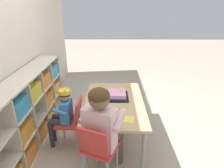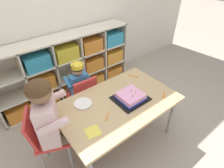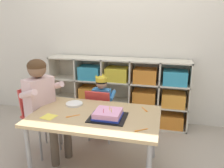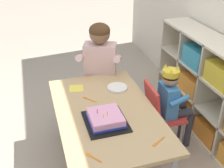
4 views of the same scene
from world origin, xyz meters
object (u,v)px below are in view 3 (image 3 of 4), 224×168
child_with_crown (103,98)px  fork_near_cake_tray (145,110)px  adult_helper_seated (43,98)px  fork_scattered_mid_table (140,130)px  birthday_cake_on_tray (108,115)px  classroom_chair_blue (100,111)px  paper_plate_stack (74,104)px  classroom_chair_adult_side (38,113)px  fork_at_table_front_edge (72,116)px  activity_table (95,120)px

child_with_crown → fork_near_cake_tray: size_ratio=7.16×
adult_helper_seated → fork_scattered_mid_table: size_ratio=9.90×
birthday_cake_on_tray → child_with_crown: bearing=109.9°
classroom_chair_blue → paper_plate_stack: (-0.18, -0.34, 0.21)m
classroom_chair_adult_side → fork_scattered_mid_table: (1.17, -0.37, 0.13)m
adult_helper_seated → fork_scattered_mid_table: adult_helper_seated is taller
birthday_cake_on_tray → fork_scattered_mid_table: birthday_cake_on_tray is taller
paper_plate_stack → fork_scattered_mid_table: (0.75, -0.40, -0.01)m
birthday_cake_on_tray → paper_plate_stack: (-0.43, 0.23, -0.02)m
classroom_chair_adult_side → birthday_cake_on_tray: bearing=-80.4°
paper_plate_stack → fork_scattered_mid_table: paper_plate_stack is taller
classroom_chair_blue → child_with_crown: size_ratio=0.80×
adult_helper_seated → fork_at_table_front_edge: size_ratio=9.29×
activity_table → fork_scattered_mid_table: (0.46, -0.21, 0.05)m
activity_table → classroom_chair_adult_side: classroom_chair_adult_side is taller
child_with_crown → fork_at_table_front_edge: size_ratio=7.23×
paper_plate_stack → fork_near_cake_tray: (0.74, 0.04, -0.01)m
child_with_crown → classroom_chair_adult_side: child_with_crown is taller
classroom_chair_adult_side → fork_near_cake_tray: (1.16, 0.08, 0.13)m
adult_helper_seated → fork_at_table_front_edge: bearing=-93.6°
classroom_chair_blue → birthday_cake_on_tray: 0.65m
birthday_cake_on_tray → fork_near_cake_tray: bearing=40.9°
adult_helper_seated → classroom_chair_adult_side: bearing=90.0°
fork_near_cake_tray → fork_at_table_front_edge: (-0.64, -0.32, 0.00)m
child_with_crown → fork_near_cake_tray: child_with_crown is taller
classroom_chair_blue → classroom_chair_adult_side: bearing=33.6°
activity_table → adult_helper_seated: (-0.60, 0.11, 0.13)m
activity_table → adult_helper_seated: adult_helper_seated is taller
classroom_chair_blue → classroom_chair_adult_side: 0.71m
fork_scattered_mid_table → fork_at_table_front_edge: bearing=132.8°
adult_helper_seated → fork_near_cake_tray: adult_helper_seated is taller
activity_table → paper_plate_stack: bearing=147.7°
classroom_chair_blue → child_with_crown: 0.17m
fork_near_cake_tray → paper_plate_stack: bearing=63.6°
child_with_crown → birthday_cake_on_tray: bearing=111.8°
classroom_chair_blue → paper_plate_stack: size_ratio=3.77×
classroom_chair_adult_side → birthday_cake_on_tray: classroom_chair_adult_side is taller
classroom_chair_blue → birthday_cake_on_tray: birthday_cake_on_tray is taller
adult_helper_seated → birthday_cake_on_tray: bearing=-79.0°
classroom_chair_adult_side → paper_plate_stack: bearing=-63.1°
fork_near_cake_tray → activity_table: bearing=87.3°
classroom_chair_adult_side → fork_scattered_mid_table: classroom_chair_adult_side is taller
classroom_chair_blue → birthday_cake_on_tray: size_ratio=1.96×
birthday_cake_on_tray → fork_scattered_mid_table: (0.32, -0.17, -0.03)m
fork_at_table_front_edge → fork_scattered_mid_table: size_ratio=1.07×
classroom_chair_adult_side → adult_helper_seated: adult_helper_seated is taller
fork_at_table_front_edge → adult_helper_seated: bearing=115.0°
activity_table → fork_scattered_mid_table: size_ratio=11.29×
birthday_cake_on_tray → fork_at_table_front_edge: birthday_cake_on_tray is taller
fork_near_cake_tray → child_with_crown: bearing=24.2°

